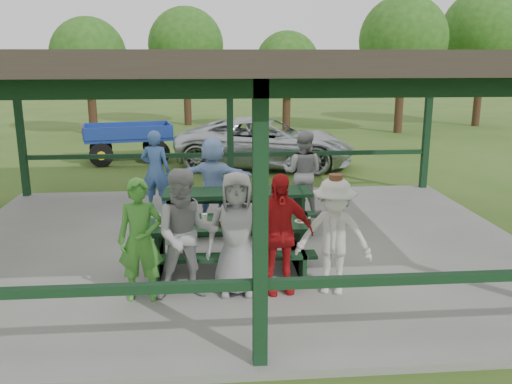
{
  "coord_description": "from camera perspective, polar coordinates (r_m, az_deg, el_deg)",
  "views": [
    {
      "loc": [
        -0.49,
        -8.96,
        3.29
      ],
      "look_at": [
        0.26,
        -0.3,
        1.1
      ],
      "focal_mm": 38.0,
      "sensor_mm": 36.0,
      "label": 1
    }
  ],
  "objects": [
    {
      "name": "contestant_green",
      "position": [
        7.32,
        -12.06,
        -4.98
      ],
      "size": [
        0.61,
        0.41,
        1.66
      ],
      "primitive_type": "imported",
      "rotation": [
        0.0,
        0.0,
        -0.02
      ],
      "color": "#408B2F",
      "rests_on": "concrete_slab"
    },
    {
      "name": "spectator_lblue",
      "position": [
        10.78,
        -4.52,
        1.44
      ],
      "size": [
        1.61,
        0.88,
        1.65
      ],
      "primitive_type": "imported",
      "rotation": [
        0.0,
        0.0,
        2.87
      ],
      "color": "#98B7EB",
      "rests_on": "concrete_slab"
    },
    {
      "name": "tree_right",
      "position": [
        24.64,
        15.24,
        15.16
      ],
      "size": [
        3.72,
        3.72,
        5.81
      ],
      "color": "black",
      "rests_on": "ground"
    },
    {
      "name": "picnic_table_near",
      "position": [
        8.22,
        -2.87,
        -5.18
      ],
      "size": [
        2.45,
        1.39,
        0.75
      ],
      "color": "black",
      "rests_on": "concrete_slab"
    },
    {
      "name": "tree_mid",
      "position": [
        24.56,
        3.29,
        13.33
      ],
      "size": [
        2.8,
        2.8,
        4.38
      ],
      "color": "black",
      "rests_on": "ground"
    },
    {
      "name": "farm_trailer",
      "position": [
        17.78,
        -13.27,
        5.18
      ],
      "size": [
        3.71,
        2.04,
        1.28
      ],
      "rotation": [
        0.0,
        0.0,
        0.19
      ],
      "color": "navy",
      "rests_on": "ground"
    },
    {
      "name": "ground",
      "position": [
        9.55,
        -1.72,
        -6.0
      ],
      "size": [
        90.0,
        90.0,
        0.0
      ],
      "primitive_type": "plane",
      "color": "#35541A",
      "rests_on": "ground"
    },
    {
      "name": "spectator_blue",
      "position": [
        11.59,
        -10.53,
        2.26
      ],
      "size": [
        0.69,
        0.52,
        1.7
      ],
      "primitive_type": "imported",
      "rotation": [
        0.0,
        0.0,
        2.94
      ],
      "color": "#3B5F9B",
      "rests_on": "concrete_slab"
    },
    {
      "name": "pavilion_structure",
      "position": [
        8.97,
        -1.87,
        13.37
      ],
      "size": [
        10.6,
        8.6,
        3.24
      ],
      "color": "black",
      "rests_on": "concrete_slab"
    },
    {
      "name": "contestant_red",
      "position": [
        7.38,
        2.37,
        -4.41
      ],
      "size": [
        1.03,
        0.53,
        1.68
      ],
      "primitive_type": "imported",
      "rotation": [
        0.0,
        0.0,
        0.13
      ],
      "color": "red",
      "rests_on": "concrete_slab"
    },
    {
      "name": "tree_far_right",
      "position": [
        28.3,
        22.88,
        15.09
      ],
      "size": [
        4.05,
        4.05,
        6.33
      ],
      "color": "black",
      "rests_on": "ground"
    },
    {
      "name": "pickup_truck",
      "position": [
        16.44,
        1.0,
        5.23
      ],
      "size": [
        5.72,
        3.45,
        1.49
      ],
      "primitive_type": "imported",
      "rotation": [
        0.0,
        0.0,
        1.38
      ],
      "color": "silver",
      "rests_on": "ground"
    },
    {
      "name": "contestant_grey_mid",
      "position": [
        7.34,
        -2.05,
        -4.42
      ],
      "size": [
        0.86,
        0.58,
        1.71
      ],
      "primitive_type": "imported",
      "rotation": [
        0.0,
        0.0,
        -0.04
      ],
      "color": "gray",
      "rests_on": "concrete_slab"
    },
    {
      "name": "spectator_grey",
      "position": [
        11.14,
        4.94,
        2.03
      ],
      "size": [
        1.02,
        0.92,
        1.72
      ],
      "primitive_type": "imported",
      "rotation": [
        0.0,
        0.0,
        2.76
      ],
      "color": "gray",
      "rests_on": "concrete_slab"
    },
    {
      "name": "tree_left",
      "position": [
        26.81,
        -7.4,
        15.05
      ],
      "size": [
        3.56,
        3.56,
        5.57
      ],
      "color": "black",
      "rests_on": "ground"
    },
    {
      "name": "contestant_grey_left",
      "position": [
        7.25,
        -7.36,
        -4.48
      ],
      "size": [
        0.94,
        0.77,
        1.78
      ],
      "primitive_type": "imported",
      "rotation": [
        0.0,
        0.0,
        0.12
      ],
      "color": "gray",
      "rests_on": "concrete_slab"
    },
    {
      "name": "concrete_slab",
      "position": [
        9.53,
        -1.72,
        -5.72
      ],
      "size": [
        10.0,
        8.0,
        0.1
      ],
      "primitive_type": "cube",
      "color": "slate",
      "rests_on": "ground"
    },
    {
      "name": "tree_far_left",
      "position": [
        24.13,
        -17.22,
        13.54
      ],
      "size": [
        3.12,
        3.12,
        4.88
      ],
      "color": "black",
      "rests_on": "ground"
    },
    {
      "name": "contestant_white_fedora",
      "position": [
        7.43,
        8.18,
        -4.64
      ],
      "size": [
        1.18,
        0.91,
        1.67
      ],
      "rotation": [
        0.0,
        0.0,
        -0.33
      ],
      "color": "beige",
      "rests_on": "concrete_slab"
    },
    {
      "name": "table_setting",
      "position": [
        8.16,
        -2.73,
        -3.02
      ],
      "size": [
        2.33,
        0.45,
        0.1
      ],
      "color": "white",
      "rests_on": "picnic_table_near"
    },
    {
      "name": "picnic_table_far",
      "position": [
        10.14,
        -1.94,
        -1.37
      ],
      "size": [
        2.73,
        1.39,
        0.75
      ],
      "color": "black",
      "rests_on": "concrete_slab"
    }
  ]
}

